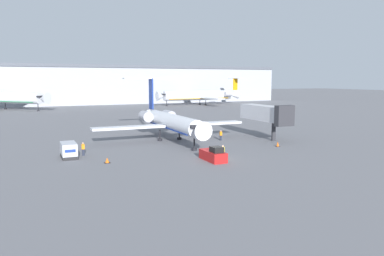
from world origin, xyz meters
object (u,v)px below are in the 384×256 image
Objects in this scene: worker_on_apron at (83,149)px; traffic_cone_left at (107,160)px; airplane_main at (170,121)px; traffic_cone_right at (278,144)px; luggage_cart at (69,150)px; worker_by_wing at (221,135)px; pushback_tug at (213,155)px; worker_near_tug at (223,152)px; airplane_parked_far_left at (200,95)px; jet_bridge at (266,114)px; airplane_parked_far_right at (2,98)px.

worker_on_apron is 6.29m from traffic_cone_left.
airplane_main reaches higher than traffic_cone_right.
worker_by_wing is (25.33, 4.42, -0.10)m from luggage_cart.
pushback_tug reaches higher than worker_near_tug.
worker_on_apron is (-23.37, -3.66, 0.06)m from worker_by_wing.
airplane_parked_far_left reaches higher than pushback_tug.
airplane_parked_far_left is 3.09× the size of jet_bridge.
worker_by_wing is 8.91m from jet_bridge.
airplane_parked_far_left reaches higher than jet_bridge.
traffic_cone_left is (2.05, -5.91, -0.65)m from worker_on_apron.
luggage_cart reaches higher than pushback_tug.
luggage_cart is 0.12× the size of airplane_parked_far_right.
airplane_parked_far_left reaches higher than luggage_cart.
pushback_tug is 0.38× the size of jet_bridge.
airplane_parked_far_right is (-37.27, 87.37, 3.30)m from worker_by_wing.
airplane_main is 16.78m from jet_bridge.
traffic_cone_right is (13.13, -12.35, -2.99)m from airplane_main.
jet_bridge is at bearing 68.81° from traffic_cone_right.
airplane_parked_far_left reaches higher than worker_near_tug.
airplane_parked_far_right is (-29.35, 83.88, 0.85)m from airplane_main.
worker_by_wing is 0.06× the size of airplane_parked_far_right.
worker_on_apron is at bearing -155.18° from airplane_main.
traffic_cone_left is (-12.68, 4.23, -0.42)m from pushback_tug.
traffic_cone_right is (12.18, 4.46, -0.58)m from worker_near_tug.
airplane_main is 17.50m from pushback_tug.
pushback_tug is 1.21× the size of luggage_cart.
traffic_cone_left is 98.32m from airplane_parked_far_right.
traffic_cone_left is 0.91× the size of traffic_cone_right.
airplane_main is at bearing 24.82° from worker_on_apron.
traffic_cone_right is 8.74m from jet_bridge.
worker_by_wing is 0.95× the size of worker_on_apron.
luggage_cart is at bearing -175.25° from jet_bridge.
pushback_tug is 6.35× the size of traffic_cone_left.
pushback_tug is (-0.73, -17.29, -2.63)m from airplane_main.
luggage_cart is at bearing -82.59° from airplane_parked_far_right.
worker_on_apron reaches higher than traffic_cone_right.
traffic_cone_left is 0.02× the size of airplane_parked_far_left.
pushback_tug is 2.51× the size of worker_near_tug.
luggage_cart is at bearing -124.95° from airplane_parked_far_left.
traffic_cone_right is 0.07× the size of jet_bridge.
worker_near_tug is (0.95, -16.82, -2.41)m from airplane_main.
worker_on_apron is at bearing 169.68° from traffic_cone_right.
worker_near_tug is 14.85m from traffic_cone_left.
pushback_tug is 2.46× the size of worker_on_apron.
pushback_tug is at bearing -92.41° from airplane_main.
pushback_tug is 14.72m from traffic_cone_right.
worker_near_tug is 104.46m from airplane_parked_far_left.
worker_by_wing is 2.45× the size of traffic_cone_left.
airplane_main is 33.69× the size of traffic_cone_right.
luggage_cart is at bearing 150.67° from pushback_tug.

